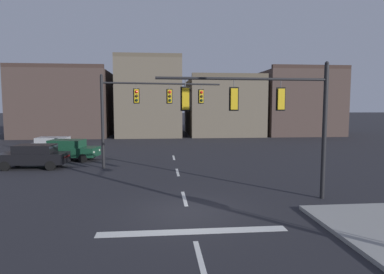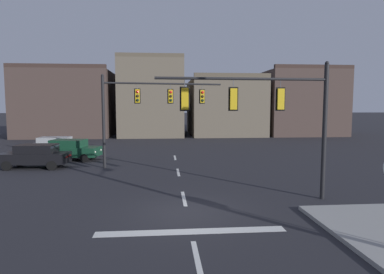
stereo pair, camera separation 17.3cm
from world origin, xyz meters
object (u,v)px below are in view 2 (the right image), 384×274
Objects in this scene: signal_mast_far_side at (145,103)px; car_lot_nearside at (56,146)px; signal_mast_near_side at (270,108)px; car_lot_farside at (35,156)px; car_lot_middle at (70,149)px.

car_lot_nearside is (-7.76, 5.54, -3.53)m from signal_mast_far_side.
car_lot_farside is (-13.29, 8.91, -3.25)m from signal_mast_near_side.
car_lot_middle is (-5.99, 3.25, -3.53)m from signal_mast_far_side.
car_lot_nearside is at bearing 133.50° from signal_mast_near_side.
signal_mast_far_side is at bearing -0.61° from car_lot_farside.
car_lot_middle is (-11.86, 12.08, -3.25)m from signal_mast_near_side.
signal_mast_far_side reaches higher than signal_mast_near_side.
signal_mast_near_side is at bearing -33.84° from car_lot_farside.
signal_mast_near_side is 1.68× the size of car_lot_farside.
car_lot_nearside is (-13.63, 14.37, -3.25)m from signal_mast_near_side.
car_lot_farside is at bearing -86.41° from car_lot_nearside.
signal_mast_near_side reaches higher than car_lot_farside.
car_lot_farside is at bearing 146.16° from signal_mast_near_side.
car_lot_middle is at bearing 151.53° from signal_mast_far_side.
signal_mast_near_side is at bearing -46.50° from car_lot_nearside.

